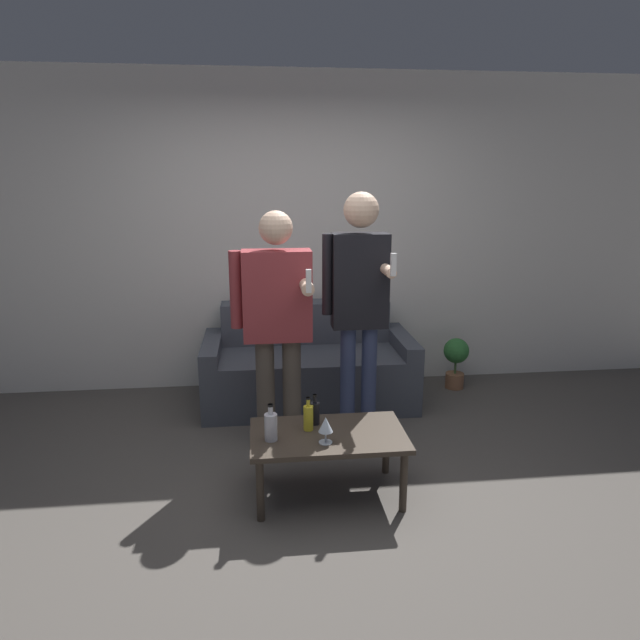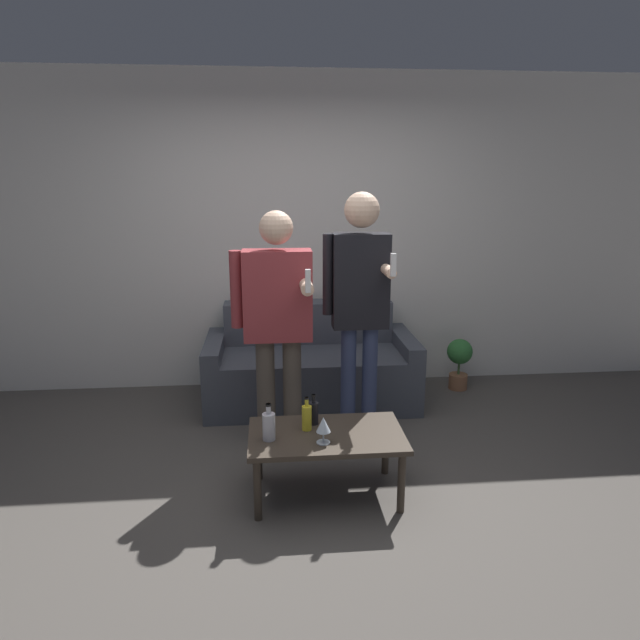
% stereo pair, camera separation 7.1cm
% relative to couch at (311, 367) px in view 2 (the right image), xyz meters
% --- Properties ---
extents(ground_plane, '(16.00, 16.00, 0.00)m').
position_rel_couch_xyz_m(ground_plane, '(-0.13, -1.57, -0.29)').
color(ground_plane, '#514C47').
extents(wall_back, '(8.00, 0.06, 2.70)m').
position_rel_couch_xyz_m(wall_back, '(-0.13, 0.48, 1.06)').
color(wall_back, silver).
rests_on(wall_back, ground_plane).
extents(couch, '(1.71, 0.83, 0.80)m').
position_rel_couch_xyz_m(couch, '(0.00, 0.00, 0.00)').
color(couch, '#474C56').
rests_on(couch, ground_plane).
extents(coffee_table, '(0.90, 0.54, 0.40)m').
position_rel_couch_xyz_m(coffee_table, '(-0.02, -1.48, 0.06)').
color(coffee_table, '#3D3328').
rests_on(coffee_table, ground_plane).
extents(bottle_orange, '(0.06, 0.06, 0.20)m').
position_rel_couch_xyz_m(bottle_orange, '(-0.13, -1.42, 0.19)').
color(bottle_orange, yellow).
rests_on(bottle_orange, coffee_table).
extents(bottle_green, '(0.06, 0.06, 0.19)m').
position_rel_couch_xyz_m(bottle_green, '(-0.08, -1.34, 0.18)').
color(bottle_green, black).
rests_on(bottle_green, coffee_table).
extents(bottle_dark, '(0.07, 0.07, 0.22)m').
position_rel_couch_xyz_m(bottle_dark, '(-0.35, -1.53, 0.19)').
color(bottle_dark, silver).
rests_on(bottle_dark, coffee_table).
extents(wine_glass_near, '(0.08, 0.08, 0.15)m').
position_rel_couch_xyz_m(wine_glass_near, '(-0.05, -1.60, 0.21)').
color(wine_glass_near, silver).
rests_on(wine_glass_near, coffee_table).
extents(person_standing_left, '(0.53, 0.43, 1.64)m').
position_rel_couch_xyz_m(person_standing_left, '(-0.29, -0.85, 0.66)').
color(person_standing_left, brown).
rests_on(person_standing_left, ground_plane).
extents(person_standing_right, '(0.44, 0.43, 1.75)m').
position_rel_couch_xyz_m(person_standing_right, '(0.27, -0.80, 0.77)').
color(person_standing_right, navy).
rests_on(person_standing_right, ground_plane).
extents(potted_plant, '(0.22, 0.22, 0.46)m').
position_rel_couch_xyz_m(potted_plant, '(1.33, 0.15, -0.02)').
color(potted_plant, '#936042').
rests_on(potted_plant, ground_plane).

